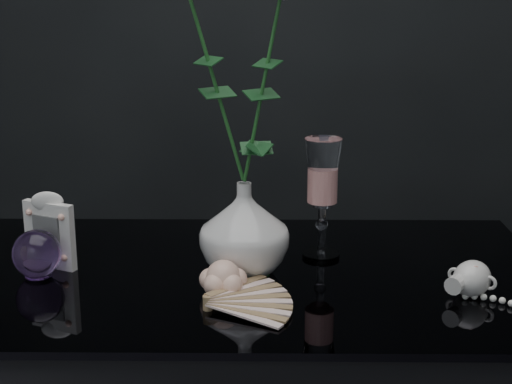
# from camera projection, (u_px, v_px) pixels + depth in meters

# --- Properties ---
(vase) EXTENTS (0.19, 0.19, 0.16)m
(vase) POSITION_uv_depth(u_px,v_px,m) (244.00, 229.00, 1.29)
(vase) COLOR silver
(vase) RESTS_ON table
(wine_glass) EXTENTS (0.08, 0.08, 0.21)m
(wine_glass) POSITION_uv_depth(u_px,v_px,m) (322.00, 199.00, 1.35)
(wine_glass) COLOR white
(wine_glass) RESTS_ON table
(picture_frame) EXTENTS (0.12, 0.11, 0.13)m
(picture_frame) POSITION_uv_depth(u_px,v_px,m) (49.00, 230.00, 1.32)
(picture_frame) COLOR silver
(picture_frame) RESTS_ON table
(paperweight) EXTENTS (0.10, 0.10, 0.08)m
(paperweight) POSITION_uv_depth(u_px,v_px,m) (37.00, 254.00, 1.28)
(paperweight) COLOR #B183D5
(paperweight) RESTS_ON table
(paper_fan) EXTENTS (0.27, 0.22, 0.03)m
(paper_fan) POSITION_uv_depth(u_px,v_px,m) (208.00, 301.00, 1.16)
(paper_fan) COLOR beige
(paper_fan) RESTS_ON table
(loose_rose) EXTENTS (0.17, 0.20, 0.06)m
(loose_rose) POSITION_uv_depth(u_px,v_px,m) (223.00, 278.00, 1.21)
(loose_rose) COLOR #FFBEA4
(loose_rose) RESTS_ON table
(pearl_jar) EXTENTS (0.28, 0.28, 0.06)m
(pearl_jar) POSITION_uv_depth(u_px,v_px,m) (472.00, 277.00, 1.21)
(pearl_jar) COLOR silver
(pearl_jar) RESTS_ON table
(roses) EXTENTS (0.23, 0.12, 0.41)m
(roses) POSITION_uv_depth(u_px,v_px,m) (238.00, 57.00, 1.21)
(roses) COLOR #FFD4AC
(roses) RESTS_ON vase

